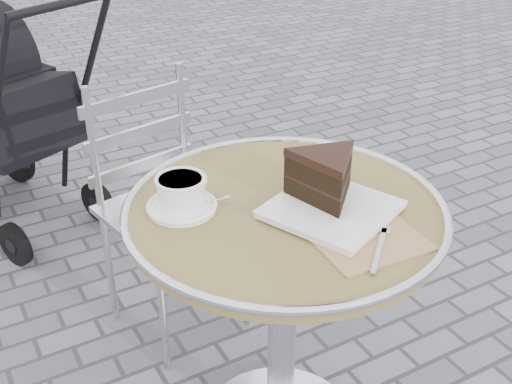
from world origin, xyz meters
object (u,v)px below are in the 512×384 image
cafe_table (283,267)px  cappuccino_set (182,195)px  cake_plate_set (328,184)px  bistro_chair (155,178)px

cafe_table → cappuccino_set: (-0.20, 0.10, 0.20)m
cafe_table → cake_plate_set: cake_plate_set is taller
cappuccino_set → bistro_chair: 0.62m
cafe_table → cappuccino_set: bearing=152.9°
cappuccino_set → cake_plate_set: bearing=-51.5°
cafe_table → cappuccino_set: size_ratio=4.17×
cake_plate_set → bistro_chair: 0.76m
cafe_table → bistro_chair: (-0.07, 0.65, -0.05)m
cappuccino_set → bistro_chair: (0.13, 0.55, -0.25)m
bistro_chair → cappuccino_set: bearing=-114.8°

